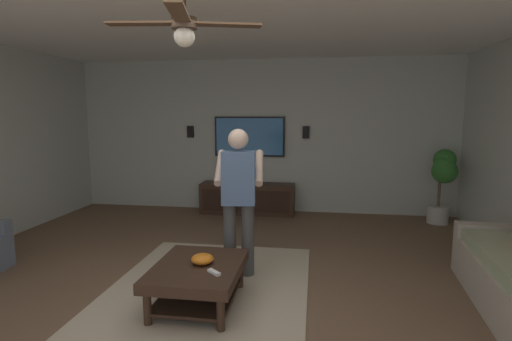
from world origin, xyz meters
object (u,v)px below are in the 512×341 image
at_px(person_standing, 239,194).
at_px(wall_speaker_left, 306,132).
at_px(tv, 250,137).
at_px(coffee_table, 198,275).
at_px(bowl, 202,259).
at_px(remote_white, 214,272).
at_px(ceiling_fan, 184,27).
at_px(wall_speaker_right, 190,132).
at_px(media_console, 247,198).
at_px(potted_plant_tall, 443,177).
at_px(vase_round, 240,177).

bearing_deg(person_standing, wall_speaker_left, -19.26).
bearing_deg(tv, wall_speaker_left, 90.73).
xyz_separation_m(coffee_table, tv, (3.74, 0.14, 1.09)).
relative_size(coffee_table, bowl, 4.77).
relative_size(remote_white, ceiling_fan, 0.13).
bearing_deg(person_standing, wall_speaker_right, 19.78).
relative_size(person_standing, bowl, 7.83).
xyz_separation_m(person_standing, ceiling_fan, (-1.11, 0.20, 1.52)).
distance_m(tv, person_standing, 3.04).
xyz_separation_m(coffee_table, remote_white, (-0.18, -0.20, 0.12)).
bearing_deg(wall_speaker_right, person_standing, -153.19).
height_order(media_console, tv, tv).
bearing_deg(remote_white, tv, 136.28).
bearing_deg(coffee_table, bowl, -55.16).
height_order(media_console, wall_speaker_left, wall_speaker_left).
distance_m(bowl, wall_speaker_right, 4.08).
relative_size(wall_speaker_right, ceiling_fan, 0.18).
distance_m(potted_plant_tall, bowl, 4.49).
bearing_deg(wall_speaker_right, remote_white, -159.44).
relative_size(bowl, wall_speaker_left, 0.95).
height_order(bowl, wall_speaker_left, wall_speaker_left).
distance_m(person_standing, remote_white, 1.07).
bearing_deg(wall_speaker_right, ceiling_fan, -162.29).
bearing_deg(media_console, ceiling_fan, 2.64).
bearing_deg(wall_speaker_left, wall_speaker_right, 90.00).
distance_m(wall_speaker_left, wall_speaker_right, 2.17).
xyz_separation_m(potted_plant_tall, remote_white, (-3.45, 2.92, -0.38)).
relative_size(coffee_table, person_standing, 0.61).
xyz_separation_m(coffee_table, vase_round, (3.53, 0.27, 0.36)).
distance_m(wall_speaker_right, ceiling_fan, 4.42).
bearing_deg(ceiling_fan, person_standing, -10.44).
relative_size(tv, ceiling_fan, 1.09).
relative_size(media_console, wall_speaker_left, 7.73).
height_order(coffee_table, wall_speaker_left, wall_speaker_left).
height_order(person_standing, wall_speaker_right, person_standing).
bearing_deg(ceiling_fan, wall_speaker_right, 17.71).
bearing_deg(bowl, person_standing, -15.92).
bearing_deg(wall_speaker_right, coffee_table, -161.30).
distance_m(potted_plant_tall, wall_speaker_left, 2.38).
xyz_separation_m(person_standing, wall_speaker_left, (3.00, -0.65, 0.54)).
height_order(tv, vase_round, tv).
distance_m(coffee_table, bowl, 0.16).
xyz_separation_m(potted_plant_tall, wall_speaker_right, (0.48, 4.40, 0.68)).
bearing_deg(wall_speaker_right, vase_round, -102.39).
bearing_deg(media_console, wall_speaker_right, -102.63).
bearing_deg(vase_round, bowl, -174.89).
bearing_deg(bowl, tv, 2.70).
bearing_deg(coffee_table, remote_white, -131.13).
height_order(tv, bowl, tv).
relative_size(person_standing, remote_white, 10.93).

